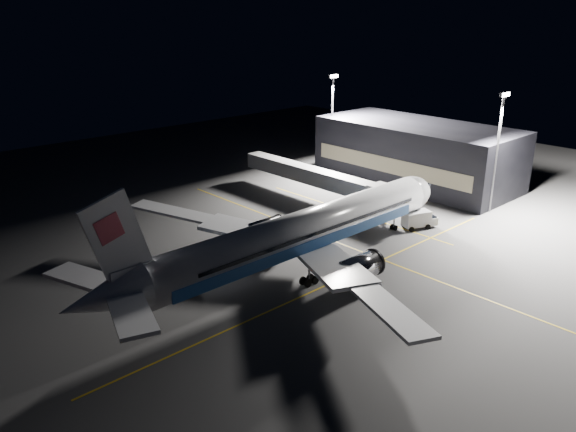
# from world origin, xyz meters

# --- Properties ---
(ground) EXTENTS (200.00, 200.00, 0.00)m
(ground) POSITION_xyz_m (0.00, 0.00, 0.00)
(ground) COLOR #4C4C4F
(ground) RESTS_ON ground
(guide_line_main) EXTENTS (0.25, 80.00, 0.01)m
(guide_line_main) POSITION_xyz_m (10.00, 0.00, 0.01)
(guide_line_main) COLOR gold
(guide_line_main) RESTS_ON ground
(guide_line_cross) EXTENTS (70.00, 0.25, 0.01)m
(guide_line_cross) POSITION_xyz_m (0.00, -6.00, 0.01)
(guide_line_cross) COLOR gold
(guide_line_cross) RESTS_ON ground
(guide_line_side) EXTENTS (0.25, 40.00, 0.01)m
(guide_line_side) POSITION_xyz_m (22.00, 10.00, 0.01)
(guide_line_side) COLOR gold
(guide_line_side) RESTS_ON ground
(airliner) EXTENTS (61.48, 54.22, 16.64)m
(airliner) POSITION_xyz_m (-1.08, 0.00, 5.16)
(airliner) COLOR silver
(airliner) RESTS_ON ground
(terminal) EXTENTS (18.12, 40.00, 12.00)m
(terminal) POSITION_xyz_m (45.98, 14.00, 6.00)
(terminal) COLOR black
(terminal) RESTS_ON ground
(jet_bridge) EXTENTS (3.60, 34.40, 6.30)m
(jet_bridge) POSITION_xyz_m (22.00, 18.06, 4.58)
(jet_bridge) COLOR #B2B2B7
(jet_bridge) RESTS_ON ground
(floodlight_mast_north) EXTENTS (2.40, 0.68, 20.70)m
(floodlight_mast_north) POSITION_xyz_m (40.00, 31.99, 12.37)
(floodlight_mast_north) COLOR #59595E
(floodlight_mast_north) RESTS_ON ground
(floodlight_mast_south) EXTENTS (2.40, 0.67, 20.70)m
(floodlight_mast_south) POSITION_xyz_m (40.00, -6.01, 12.37)
(floodlight_mast_south) COLOR #59595E
(floodlight_mast_south) RESTS_ON ground
(service_truck) EXTENTS (6.10, 4.21, 2.91)m
(service_truck) POSITION_xyz_m (24.20, -2.20, 1.56)
(service_truck) COLOR silver
(service_truck) RESTS_ON ground
(baggage_tug) EXTENTS (2.56, 2.07, 1.84)m
(baggage_tug) POSITION_xyz_m (-10.69, 11.57, 0.85)
(baggage_tug) COLOR black
(baggage_tug) RESTS_ON ground
(safety_cone_a) EXTENTS (0.45, 0.45, 0.68)m
(safety_cone_a) POSITION_xyz_m (-5.89, 9.77, 0.34)
(safety_cone_a) COLOR #EA5D09
(safety_cone_a) RESTS_ON ground
(safety_cone_b) EXTENTS (0.45, 0.45, 0.67)m
(safety_cone_b) POSITION_xyz_m (-1.93, 9.87, 0.33)
(safety_cone_b) COLOR #EA5D09
(safety_cone_b) RESTS_ON ground
(safety_cone_c) EXTENTS (0.44, 0.44, 0.66)m
(safety_cone_c) POSITION_xyz_m (0.51, 9.94, 0.33)
(safety_cone_c) COLOR #EA5D09
(safety_cone_c) RESTS_ON ground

